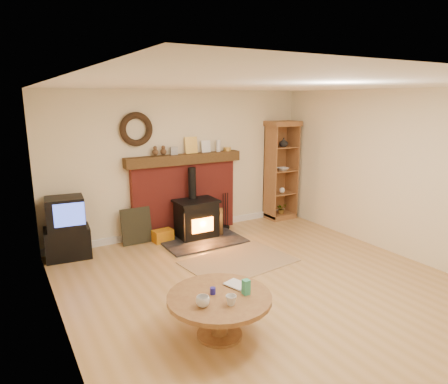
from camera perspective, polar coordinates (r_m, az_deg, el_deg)
ground at (r=5.45m, az=6.67°, el=-13.58°), size 5.50×5.50×0.00m
room_shell at (r=4.99m, az=6.37°, el=4.69°), size 5.02×5.52×2.61m
chimney_breast at (r=7.37m, az=-5.63°, el=0.20°), size 2.20×0.22×1.78m
wood_stove at (r=7.16m, az=-3.86°, el=-4.00°), size 1.40×1.00×1.26m
area_rug at (r=6.24m, az=2.13°, el=-9.88°), size 1.72×1.29×0.01m
tv_unit at (r=6.70m, az=-21.56°, el=-4.96°), size 0.71×0.53×0.98m
curio_cabinet at (r=8.32m, az=8.06°, el=3.07°), size 0.65×0.47×2.02m
firelog_box at (r=7.11m, az=-8.73°, el=-6.20°), size 0.36×0.25×0.21m
leaning_painting at (r=7.05m, az=-12.40°, el=-4.76°), size 0.52×0.14×0.62m
fire_tools at (r=7.74m, az=0.21°, el=-4.23°), size 0.16×0.16×0.70m
coffee_table at (r=4.30m, az=-0.64°, el=-15.62°), size 1.09×1.09×0.62m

